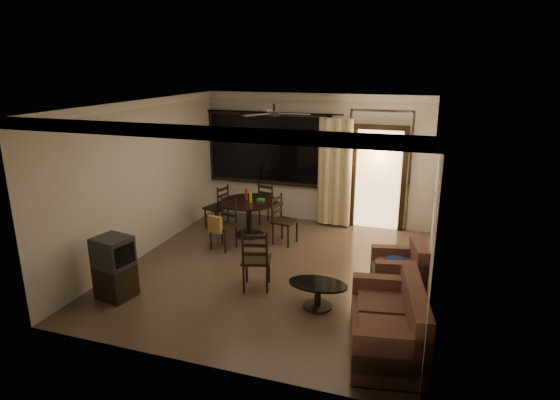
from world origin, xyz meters
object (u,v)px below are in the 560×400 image
(tv_cabinet, at_px, (114,267))
(armchair, at_px, (401,272))
(dining_table, at_px, (249,208))
(dining_chair_west, at_px, (217,215))
(dining_chair_east, at_px, (284,229))
(dining_chair_north, at_px, (270,212))
(dining_chair_south, at_px, (223,233))
(sofa, at_px, (391,326))
(coffee_table, at_px, (318,291))
(side_chair, at_px, (256,270))

(tv_cabinet, relative_size, armchair, 1.04)
(dining_table, distance_m, dining_chair_west, 0.89)
(dining_chair_east, bearing_deg, dining_chair_north, 46.76)
(dining_chair_east, height_order, tv_cabinet, tv_cabinet)
(dining_table, xyz_separation_m, dining_chair_west, (-0.82, 0.19, -0.29))
(dining_chair_east, relative_size, dining_chair_south, 1.00)
(sofa, bearing_deg, coffee_table, 135.97)
(dining_chair_east, relative_size, side_chair, 0.95)
(dining_table, bearing_deg, dining_chair_west, 167.10)
(dining_chair_west, height_order, coffee_table, dining_chair_west)
(tv_cabinet, xyz_separation_m, armchair, (4.05, 1.56, -0.16))
(sofa, height_order, side_chair, side_chair)
(dining_chair_west, bearing_deg, armchair, 79.60)
(dining_chair_south, bearing_deg, dining_chair_east, 45.70)
(dining_chair_south, relative_size, sofa, 0.56)
(armchair, height_order, coffee_table, armchair)
(dining_table, xyz_separation_m, dining_chair_east, (0.81, -0.19, -0.29))
(tv_cabinet, distance_m, side_chair, 2.13)
(dining_chair_south, relative_size, tv_cabinet, 0.99)
(dining_chair_west, xyz_separation_m, side_chair, (1.81, -2.33, 0.02))
(dining_table, relative_size, tv_cabinet, 1.22)
(armchair, distance_m, side_chair, 2.24)
(coffee_table, bearing_deg, dining_table, 130.19)
(dining_chair_north, bearing_deg, dining_chair_south, 90.00)
(tv_cabinet, bearing_deg, armchair, 31.68)
(dining_chair_south, relative_size, side_chair, 0.95)
(dining_chair_north, bearing_deg, dining_table, 90.12)
(side_chair, bearing_deg, armchair, -179.06)
(dining_chair_west, bearing_deg, tv_cabinet, 11.38)
(dining_chair_south, xyz_separation_m, dining_chair_north, (0.37, 1.60, -0.02))
(dining_chair_west, bearing_deg, coffee_table, 60.63)
(dining_chair_south, relative_size, coffee_table, 1.10)
(sofa, bearing_deg, dining_table, 124.87)
(armchair, bearing_deg, dining_chair_north, 129.91)
(dining_chair_east, distance_m, dining_chair_south, 1.20)
(dining_table, distance_m, dining_chair_south, 0.90)
(sofa, relative_size, side_chair, 1.68)
(dining_chair_east, relative_size, dining_chair_north, 1.00)
(dining_table, distance_m, dining_chair_east, 0.89)
(tv_cabinet, xyz_separation_m, coffee_table, (2.95, 0.66, -0.23))
(dining_chair_south, bearing_deg, sofa, -21.92)
(dining_chair_south, height_order, sofa, dining_chair_south)
(dining_chair_east, height_order, coffee_table, dining_chair_east)
(dining_table, bearing_deg, dining_chair_east, -13.06)
(dining_chair_east, bearing_deg, armchair, -106.87)
(dining_table, xyz_separation_m, dining_chair_north, (0.17, 0.77, -0.29))
(dining_chair_north, relative_size, side_chair, 0.95)
(dining_table, relative_size, dining_chair_south, 1.23)
(coffee_table, bearing_deg, sofa, -34.06)
(dining_chair_south, bearing_deg, coffee_table, -22.32)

